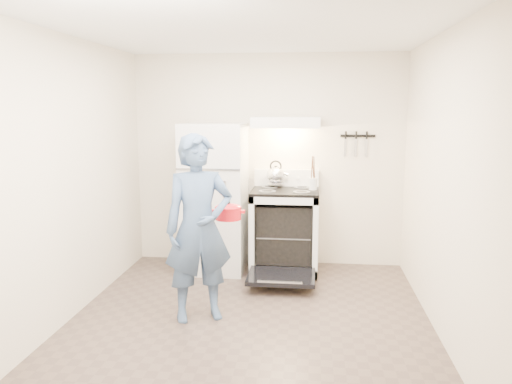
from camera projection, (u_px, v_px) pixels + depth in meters
floor at (249, 322)px, 4.41m from camera, size 3.60×3.60×0.00m
back_wall at (268, 160)px, 5.96m from camera, size 3.20×0.02×2.50m
refrigerator at (215, 197)px, 5.75m from camera, size 0.70×0.70×1.70m
stove_body at (285, 232)px, 5.75m from camera, size 0.76×0.65×0.92m
cooktop at (285, 191)px, 5.67m from camera, size 0.76×0.65×0.03m
backsplash at (287, 178)px, 5.93m from camera, size 0.76×0.07×0.20m
oven_door at (281, 277)px, 5.22m from camera, size 0.70×0.54×0.04m
oven_rack at (285, 233)px, 5.75m from camera, size 0.60×0.52×0.01m
range_hood at (286, 122)px, 5.61m from camera, size 0.76×0.50×0.12m
knife_strip at (358, 136)px, 5.78m from camera, size 0.40×0.02×0.03m
pizza_stone at (289, 230)px, 5.84m from camera, size 0.30×0.30×0.02m
tea_kettle at (276, 174)px, 5.84m from camera, size 0.26×0.21×0.31m
utensil_jar at (313, 184)px, 5.49m from camera, size 0.12×0.12×0.13m
person at (199, 228)px, 4.37m from camera, size 0.71×0.61×1.66m
dutch_oven at (228, 213)px, 4.64m from camera, size 0.31×0.24×0.21m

